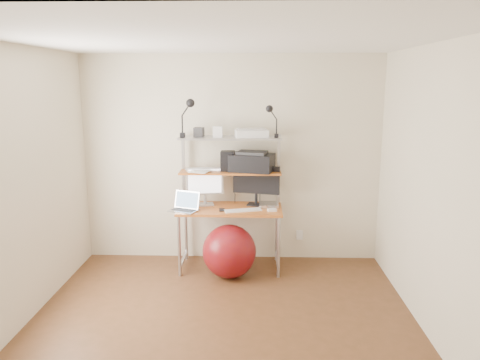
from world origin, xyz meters
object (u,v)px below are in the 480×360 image
object	(u,v)px
monitor_silver	(205,183)
laptop	(185,206)
printer	(252,162)
exercise_ball	(229,251)
monitor_black	(256,182)

from	to	relation	value
monitor_silver	laptop	world-z (taller)	monitor_silver
printer	exercise_ball	distance (m)	1.07
monitor_silver	laptop	size ratio (longest dim) A/B	1.29
monitor_silver	exercise_ball	xyz separation A→B (m)	(0.31, -0.39, -0.70)
monitor_silver	monitor_black	world-z (taller)	monitor_black
laptop	exercise_ball	xyz separation A→B (m)	(0.51, -0.14, -0.48)
monitor_silver	printer	xyz separation A→B (m)	(0.55, 0.00, 0.26)
monitor_black	laptop	xyz separation A→B (m)	(-0.81, -0.27, -0.23)
exercise_ball	monitor_black	bearing A→B (deg)	53.46
monitor_black	printer	bearing A→B (deg)	-160.07
monitor_silver	monitor_black	size ratio (longest dim) A/B	0.87
monitor_silver	laptop	xyz separation A→B (m)	(-0.20, -0.26, -0.21)
monitor_black	exercise_ball	world-z (taller)	monitor_black
monitor_black	monitor_silver	bearing A→B (deg)	-166.52
monitor_silver	printer	bearing A→B (deg)	-11.43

